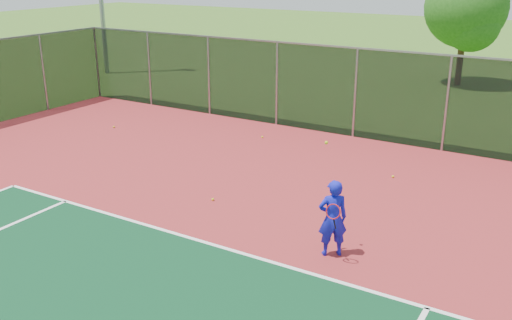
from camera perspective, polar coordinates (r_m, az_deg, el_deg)
The scene contains 8 objects.
court_apron at distance 10.31m, azimuth 4.16°, elevation -14.09°, with size 30.00×20.00×0.02m, color maroon.
fence_back at distance 18.60m, azimuth 18.54°, elevation 5.44°, with size 30.00×0.06×3.03m.
tennis_player at distance 11.53m, azimuth 7.68°, elevation -5.77°, with size 0.70×0.75×2.36m.
practice_ball_0 at distance 21.18m, azimuth -14.02°, elevation 3.23°, with size 0.07×0.07×0.07m, color gold.
practice_ball_2 at distance 16.21m, azimuth 13.54°, elevation -1.62°, with size 0.07×0.07×0.07m, color gold.
practice_ball_4 at distance 19.34m, azimuth 0.64°, elevation 2.32°, with size 0.07×0.07×0.07m, color gold.
practice_ball_5 at distance 14.31m, azimuth -4.34°, elevation -3.94°, with size 0.07×0.07×0.07m, color gold.
tree_back_left at distance 29.17m, azimuth 20.40°, elevation 13.81°, with size 3.83×3.83×5.62m.
Camera 1 is at (3.82, -5.74, 5.65)m, focal length 40.00 mm.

